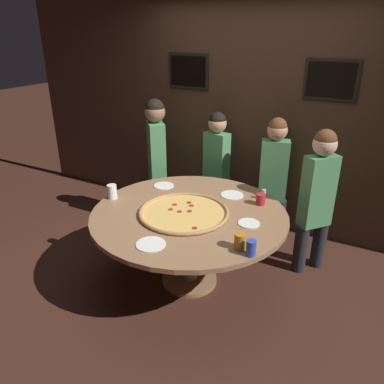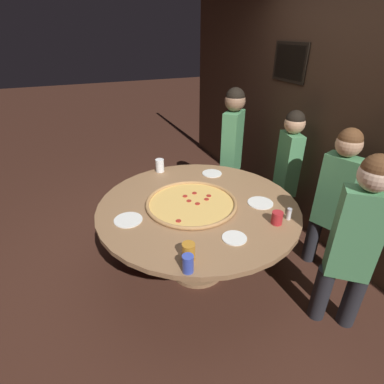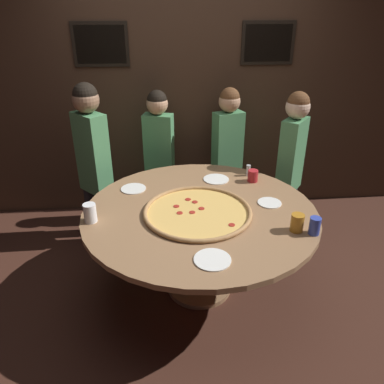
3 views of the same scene
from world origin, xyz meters
name	(u,v)px [view 2 (image 2 of 3)]	position (x,y,z in m)	size (l,w,h in m)	color
ground_plane	(197,269)	(0.00, 0.00, 0.00)	(24.00, 24.00, 0.00)	#422319
back_wall	(341,122)	(0.00, 1.46, 1.30)	(6.40, 0.08, 2.60)	#3D281C
dining_table	(198,216)	(0.00, 0.00, 0.62)	(1.73, 1.73, 0.74)	#936B47
giant_pizza	(191,203)	(-0.02, -0.05, 0.75)	(0.79, 0.79, 0.03)	#EAB75B
drink_cup_beside_pizza	(188,264)	(0.71, -0.38, 0.80)	(0.07, 0.07, 0.12)	#384CB7
drink_cup_far_right	(277,218)	(0.50, 0.45, 0.79)	(0.09, 0.09, 0.10)	#B22328
drink_cup_front_edge	(160,165)	(-0.78, -0.10, 0.81)	(0.09, 0.09, 0.13)	white
drink_cup_near_left	(189,252)	(0.61, -0.34, 0.80)	(0.09, 0.09, 0.12)	#BC7A23
white_plate_near_front	(260,203)	(0.19, 0.51, 0.74)	(0.22, 0.22, 0.01)	white
white_plate_beside_cup	(128,220)	(0.01, -0.61, 0.74)	(0.22, 0.22, 0.01)	white
white_plate_far_back	(234,238)	(0.54, 0.05, 0.74)	(0.18, 0.18, 0.01)	white
white_plate_left_side	(212,173)	(-0.51, 0.38, 0.74)	(0.20, 0.20, 0.01)	white
condiment_shaker	(289,214)	(0.48, 0.57, 0.79)	(0.04, 0.04, 0.10)	silver
diner_centre_back	(288,166)	(-0.29, 1.17, 0.78)	(0.36, 0.22, 1.37)	#232328
diner_side_right	(336,195)	(0.40, 1.14, 0.79)	(0.37, 0.24, 1.39)	#232328
diner_side_left	(232,146)	(-0.89, 0.82, 0.86)	(0.36, 0.37, 1.52)	#232328
diner_far_left	(355,238)	(0.93, 0.77, 0.81)	(0.33, 0.36, 1.42)	#232328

